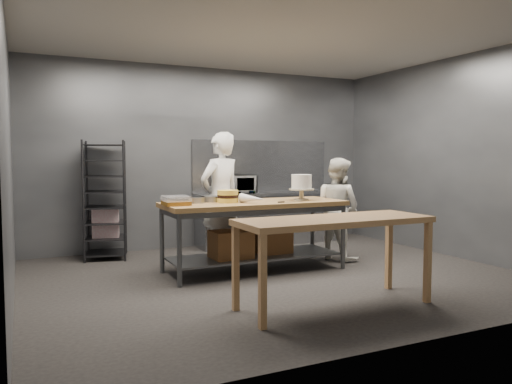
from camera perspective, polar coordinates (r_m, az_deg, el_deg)
ground at (r=6.40m, az=2.41°, el=-9.58°), size 6.00×6.00×0.00m
back_wall at (r=8.52m, az=-5.44°, el=3.96°), size 6.00×0.04×3.00m
work_table at (r=6.57m, az=-0.44°, el=-4.14°), size 2.40×0.90×0.92m
near_counter at (r=5.06m, az=8.97°, el=-3.89°), size 2.00×0.70×0.90m
back_counter at (r=8.68m, az=1.55°, el=-2.96°), size 2.60×0.60×0.90m
splashback_panel at (r=8.89m, az=0.69°, el=3.01°), size 2.60×0.02×0.90m
speed_rack at (r=7.72m, az=-16.85°, el=-0.98°), size 0.72×0.76×1.75m
chef_behind at (r=7.04m, az=-4.08°, el=-0.70°), size 0.79×0.66×1.85m
chef_right at (r=7.44m, az=9.30°, el=-1.89°), size 0.75×0.86×1.49m
microwave at (r=8.38m, az=-2.05°, el=0.90°), size 0.54×0.37×0.30m
frosted_cake_stand at (r=6.78m, az=5.22°, el=0.96°), size 0.34×0.34×0.35m
layer_cake at (r=6.42m, az=-3.26°, el=-0.50°), size 0.27×0.27×0.16m
cake_pans at (r=6.46m, az=-6.89°, el=-0.87°), size 0.77×0.43×0.07m
piping_bag at (r=6.30m, az=-0.38°, el=-0.76°), size 0.27×0.39×0.12m
offset_spatula at (r=6.44m, az=3.59°, el=-1.15°), size 0.36×0.02×0.02m
pastry_clamshells at (r=6.16m, az=-9.14°, el=-0.96°), size 0.32×0.37×0.11m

